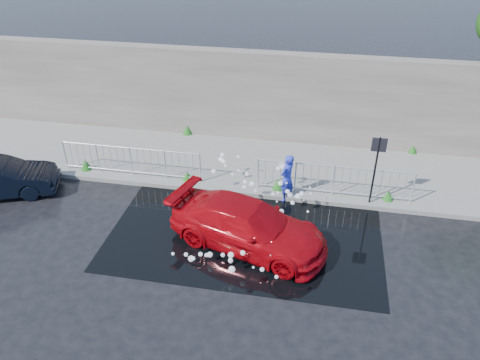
{
  "coord_description": "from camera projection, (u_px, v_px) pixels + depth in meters",
  "views": [
    {
      "loc": [
        2.38,
        -9.97,
        8.76
      ],
      "look_at": [
        0.07,
        2.34,
        1.0
      ],
      "focal_mm": 35.0,
      "sensor_mm": 36.0,
      "label": 1
    }
  ],
  "objects": [
    {
      "name": "curb",
      "position": [
        241.0,
        193.0,
        15.78
      ],
      "size": [
        30.0,
        0.25,
        0.16
      ],
      "primitive_type": "cube",
      "color": "slate",
      "rests_on": "ground"
    },
    {
      "name": "ground",
      "position": [
        222.0,
        252.0,
        13.31
      ],
      "size": [
        90.0,
        90.0,
        0.0
      ],
      "primitive_type": "plane",
      "color": "black",
      "rests_on": "ground"
    },
    {
      "name": "person",
      "position": [
        287.0,
        178.0,
        15.15
      ],
      "size": [
        0.65,
        0.73,
        1.66
      ],
      "primitive_type": "imported",
      "rotation": [
        0.0,
        0.0,
        -2.11
      ],
      "color": "blue",
      "rests_on": "ground"
    },
    {
      "name": "weeds",
      "position": [
        239.0,
        164.0,
        16.96
      ],
      "size": [
        12.17,
        3.93,
        0.4
      ],
      "color": "#175619",
      "rests_on": "pavement"
    },
    {
      "name": "pavement",
      "position": [
        251.0,
        164.0,
        17.45
      ],
      "size": [
        30.0,
        4.0,
        0.15
      ],
      "primitive_type": "cube",
      "color": "slate",
      "rests_on": "ground"
    },
    {
      "name": "red_car",
      "position": [
        248.0,
        226.0,
        13.25
      ],
      "size": [
        4.97,
        3.15,
        1.34
      ],
      "primitive_type": "imported",
      "rotation": [
        0.0,
        0.0,
        1.27
      ],
      "color": "#AB060E",
      "rests_on": "ground"
    },
    {
      "name": "railing_left",
      "position": [
        131.0,
        160.0,
        16.35
      ],
      "size": [
        5.05,
        0.05,
        1.1
      ],
      "color": "silver",
      "rests_on": "pavement"
    },
    {
      "name": "water_spray",
      "position": [
        249.0,
        204.0,
        14.17
      ],
      "size": [
        3.54,
        5.64,
        0.99
      ],
      "color": "white",
      "rests_on": "ground"
    },
    {
      "name": "puddle",
      "position": [
        246.0,
        232.0,
        14.07
      ],
      "size": [
        8.0,
        5.0,
        0.01
      ],
      "primitive_type": "cube",
      "color": "black",
      "rests_on": "ground"
    },
    {
      "name": "railing_right",
      "position": [
        334.0,
        180.0,
        15.25
      ],
      "size": [
        5.05,
        0.05,
        1.1
      ],
      "color": "silver",
      "rests_on": "pavement"
    },
    {
      "name": "retaining_wall",
      "position": [
        261.0,
        96.0,
        18.33
      ],
      "size": [
        30.0,
        0.6,
        3.5
      ],
      "primitive_type": "cube",
      "color": "#5C554D",
      "rests_on": "pavement"
    },
    {
      "name": "sign_post",
      "position": [
        377.0,
        160.0,
        14.34
      ],
      "size": [
        0.45,
        0.06,
        2.5
      ],
      "color": "black",
      "rests_on": "ground"
    }
  ]
}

